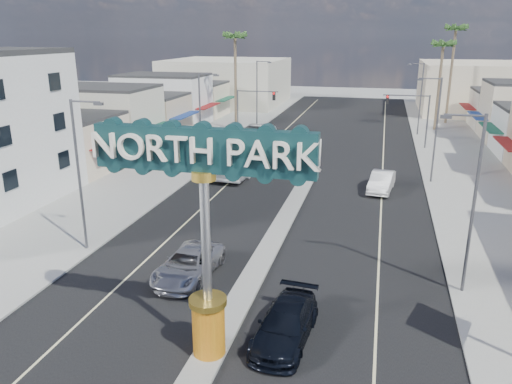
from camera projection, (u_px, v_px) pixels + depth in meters
The scene contains 25 objects.
ground at pixel (310, 175), 46.05m from camera, with size 160.00×160.00×0.00m, color gray.
road at pixel (310, 175), 46.05m from camera, with size 20.00×120.00×0.01m, color black.
median_island at pixel (273, 240), 31.25m from camera, with size 1.30×30.00×0.16m, color gray.
sidewalk_left at pixel (169, 165), 49.31m from camera, with size 8.00×120.00×0.12m, color gray.
sidewalk_right at pixel (472, 185), 42.76m from camera, with size 8.00×120.00×0.12m, color gray.
storefront_row_left at pixel (136, 112), 62.77m from camera, with size 12.00×42.00×6.00m, color beige.
backdrop_far_left at pixel (227, 82), 91.55m from camera, with size 20.00×20.00×8.00m, color #B7B29E.
backdrop_far_right at pixel (485, 88), 81.26m from camera, with size 20.00×20.00×8.00m, color beige.
gateway_sign at pixel (205, 219), 18.37m from camera, with size 8.20×1.50×9.15m.
traffic_signal_left at pixel (252, 105), 59.83m from camera, with size 5.09×0.45×6.00m.
traffic_signal_right at pixel (411, 110), 55.54m from camera, with size 5.09×0.45×6.00m.
streetlight_l_near at pixel (81, 169), 28.48m from camera, with size 2.03×0.22×9.00m.
streetlight_l_mid at pixel (202, 116), 46.96m from camera, with size 2.03×0.22×9.00m.
streetlight_l_far at pixel (258, 91), 67.28m from camera, with size 2.03×0.22×9.00m.
streetlight_r_near at pixel (471, 197), 23.60m from camera, with size 2.03×0.22×9.00m.
streetlight_r_mid at pixel (435, 125), 42.07m from camera, with size 2.03×0.22×9.00m.
streetlight_r_far at pixel (420, 95), 62.40m from camera, with size 2.03×0.22×9.00m.
palm_left_far at pixel (235, 41), 64.08m from camera, with size 2.60×2.60×13.10m.
palm_right_mid at pixel (443, 49), 63.81m from camera, with size 2.60×2.60×12.10m.
palm_right_far at pixel (455, 34), 68.35m from camera, with size 2.60×2.60×14.10m.
suv_left at pixel (189, 264), 26.46m from camera, with size 2.51×5.44×1.51m, color #ABABB0.
suv_right at pixel (285, 324), 21.00m from camera, with size 2.11×5.18×1.50m, color black.
car_parked_left at pixel (238, 163), 46.73m from camera, with size 2.01×5.00×1.70m, color slate.
car_parked_right at pixel (382, 182), 41.04m from camera, with size 1.70×4.89×1.61m, color silver.
city_bus at pixel (246, 151), 47.66m from camera, with size 2.96×12.65×3.52m, color silver.
Camera 1 is at (6.05, -14.24, 12.43)m, focal length 35.00 mm.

